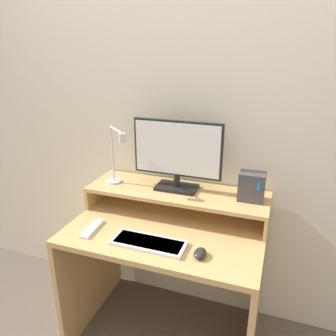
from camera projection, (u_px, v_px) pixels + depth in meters
wall_back at (188, 122)px, 1.95m from camera, size 6.00×0.05×2.50m
desk at (166, 262)px, 1.87m from camera, size 1.05×0.68×0.75m
monitor_shelf at (177, 194)px, 1.90m from camera, size 1.05×0.33×0.14m
monitor at (177, 154)px, 1.84m from camera, size 0.52×0.14×0.40m
desk_lamp at (116, 159)px, 1.91m from camera, size 0.19×0.17×0.35m
router_dock at (252, 187)px, 1.75m from camera, size 0.14×0.10×0.16m
keyboard at (149, 243)px, 1.62m from camera, size 0.37×0.15×0.02m
mouse at (200, 253)px, 1.53m from camera, size 0.06×0.09×0.04m
remote_control at (92, 228)px, 1.76m from camera, size 0.06×0.20×0.02m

